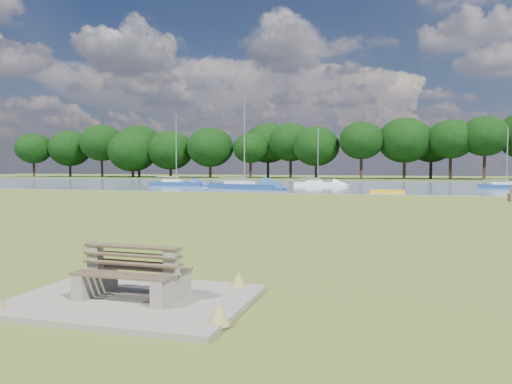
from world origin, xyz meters
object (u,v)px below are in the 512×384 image
(sailboat_3, at_px, (176,182))
(sailboat_2, at_px, (244,184))
(kayak, at_px, (387,191))
(sailboat_5, at_px, (506,185))
(bench_pair, at_px, (132,274))
(sailboat_1, at_px, (317,183))

(sailboat_3, bearing_deg, sailboat_2, -32.31)
(kayak, xyz_separation_m, sailboat_5, (12.03, 12.79, 0.25))
(bench_pair, relative_size, kayak, 0.64)
(sailboat_1, bearing_deg, sailboat_3, -168.25)
(bench_pair, relative_size, sailboat_2, 0.19)
(sailboat_3, bearing_deg, bench_pair, -72.45)
(sailboat_2, relative_size, sailboat_3, 1.18)
(kayak, xyz_separation_m, sailboat_2, (-14.84, 4.45, 0.34))
(sailboat_1, bearing_deg, sailboat_5, -10.79)
(kayak, relative_size, sailboat_5, 0.46)
(sailboat_3, xyz_separation_m, sailboat_5, (37.01, 3.50, -0.07))
(bench_pair, height_order, sailboat_1, sailboat_1)
(bench_pair, bearing_deg, sailboat_1, 97.70)
(kayak, height_order, sailboat_3, sailboat_3)
(kayak, xyz_separation_m, sailboat_3, (-24.98, 9.29, 0.32))
(bench_pair, distance_m, sailboat_3, 51.90)
(bench_pair, height_order, sailboat_5, sailboat_5)
(sailboat_1, bearing_deg, sailboat_2, -127.76)
(bench_pair, relative_size, sailboat_1, 0.28)
(sailboat_1, bearing_deg, kayak, -65.37)
(bench_pair, distance_m, sailboat_5, 53.14)
(bench_pair, xyz_separation_m, sailboat_5, (15.63, 50.79, -0.06))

